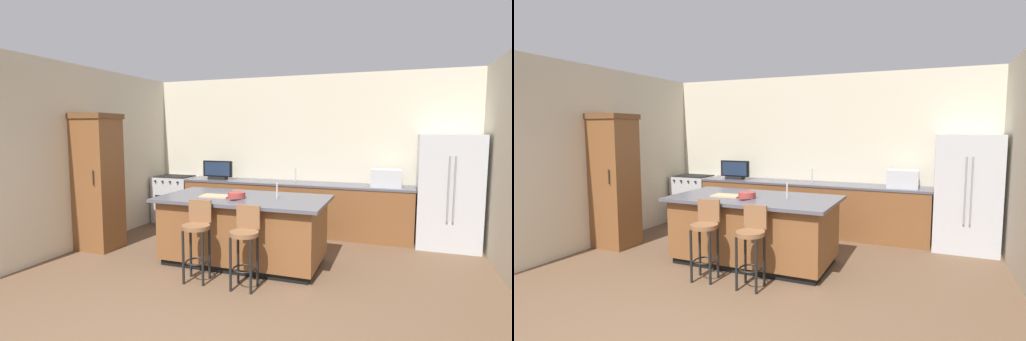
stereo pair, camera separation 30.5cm
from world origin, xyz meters
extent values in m
cube|color=beige|center=(0.00, 4.44, 1.42)|extent=(6.41, 0.12, 2.84)
cube|color=beige|center=(-3.01, 2.22, 1.42)|extent=(0.12, 4.84, 2.84)
cube|color=brown|center=(-0.07, 4.06, 0.44)|extent=(4.08, 0.60, 0.88)
cube|color=#4C4C56|center=(-0.07, 4.06, 0.90)|extent=(4.11, 0.62, 0.04)
cube|color=black|center=(-0.29, 2.26, 0.04)|extent=(2.05, 0.99, 0.09)
cube|color=brown|center=(-0.29, 2.26, 0.49)|extent=(2.13, 1.07, 0.79)
cube|color=#4C4C56|center=(-0.29, 2.26, 0.90)|extent=(2.29, 1.23, 0.04)
cube|color=#B7BABF|center=(2.44, 4.02, 0.89)|extent=(0.91, 0.68, 1.78)
cylinder|color=gray|center=(2.40, 3.65, 0.98)|extent=(0.02, 0.02, 0.98)
cylinder|color=gray|center=(2.48, 3.65, 0.98)|extent=(0.02, 0.02, 0.98)
cube|color=#B7BABF|center=(-2.52, 4.06, 0.46)|extent=(0.76, 0.60, 0.91)
cube|color=black|center=(-2.52, 3.75, 0.41)|extent=(0.53, 0.01, 0.33)
cube|color=black|center=(-2.52, 4.06, 0.92)|extent=(0.69, 0.50, 0.02)
cylinder|color=black|center=(-2.77, 3.74, 0.85)|extent=(0.04, 0.03, 0.04)
cylinder|color=black|center=(-2.60, 3.74, 0.85)|extent=(0.04, 0.03, 0.04)
cylinder|color=black|center=(-2.43, 3.74, 0.85)|extent=(0.04, 0.03, 0.04)
cylinder|color=black|center=(-2.27, 3.74, 0.85)|extent=(0.04, 0.03, 0.04)
cube|color=brown|center=(-2.68, 2.09, 1.05)|extent=(0.64, 0.52, 2.09)
cube|color=brown|center=(-2.68, 2.09, 2.05)|extent=(0.68, 0.56, 0.08)
cylinder|color=#332819|center=(-2.48, 1.81, 1.15)|extent=(0.02, 0.02, 0.22)
cube|color=#B7BABF|center=(1.52, 4.06, 1.06)|extent=(0.48, 0.36, 0.29)
cube|color=black|center=(-1.53, 4.01, 0.94)|extent=(0.36, 0.16, 0.05)
cube|color=black|center=(-1.53, 4.01, 1.11)|extent=(0.59, 0.05, 0.30)
cube|color=#1E2D47|center=(-1.53, 3.98, 1.11)|extent=(0.52, 0.01, 0.26)
cylinder|color=#B2B2B7|center=(-0.04, 4.16, 1.03)|extent=(0.02, 0.02, 0.24)
cylinder|color=#B2B2B7|center=(0.19, 2.26, 1.04)|extent=(0.02, 0.02, 0.22)
cylinder|color=brown|center=(-0.58, 1.42, 0.68)|extent=(0.34, 0.34, 0.05)
cube|color=brown|center=(-0.60, 1.57, 0.84)|extent=(0.29, 0.08, 0.28)
cylinder|color=black|center=(-0.68, 1.29, 0.33)|extent=(0.03, 0.03, 0.65)
cylinder|color=black|center=(-0.44, 1.32, 0.33)|extent=(0.03, 0.03, 0.65)
cylinder|color=black|center=(-0.71, 1.53, 0.33)|extent=(0.03, 0.03, 0.65)
cylinder|color=black|center=(-0.47, 1.56, 0.33)|extent=(0.03, 0.03, 0.65)
torus|color=black|center=(-0.58, 1.42, 0.25)|extent=(0.28, 0.28, 0.02)
cylinder|color=brown|center=(0.05, 1.42, 0.65)|extent=(0.34, 0.34, 0.05)
cube|color=brown|center=(0.05, 1.57, 0.82)|extent=(0.29, 0.05, 0.28)
cylinder|color=black|center=(-0.06, 1.29, 0.31)|extent=(0.03, 0.03, 0.63)
cylinder|color=black|center=(0.18, 1.30, 0.31)|extent=(0.03, 0.03, 0.63)
cylinder|color=black|center=(-0.07, 1.53, 0.31)|extent=(0.03, 0.03, 0.63)
cylinder|color=black|center=(0.17, 1.54, 0.31)|extent=(0.03, 0.03, 0.63)
torus|color=black|center=(0.05, 1.42, 0.24)|extent=(0.28, 0.28, 0.02)
cylinder|color=#993833|center=(-0.34, 2.12, 0.97)|extent=(0.24, 0.24, 0.08)
cube|color=black|center=(-0.30, 2.00, 0.93)|extent=(0.12, 0.17, 0.01)
cube|color=tan|center=(-0.67, 2.16, 0.93)|extent=(0.41, 0.29, 0.02)
camera|label=1|loc=(1.68, -2.60, 1.83)|focal=27.03mm
camera|label=2|loc=(1.96, -2.49, 1.83)|focal=27.03mm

